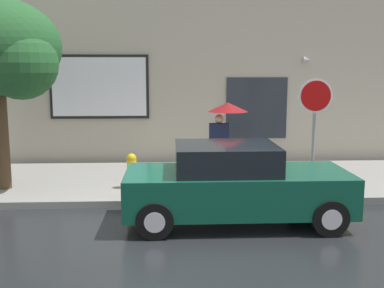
{
  "coord_description": "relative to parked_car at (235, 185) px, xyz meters",
  "views": [
    {
      "loc": [
        0.06,
        -8.26,
        2.83
      ],
      "look_at": [
        0.54,
        1.8,
        1.2
      ],
      "focal_mm": 43.28,
      "sensor_mm": 36.0,
      "label": 1
    }
  ],
  "objects": [
    {
      "name": "ground_plane",
      "position": [
        -1.24,
        0.0,
        -0.72
      ],
      "size": [
        60.0,
        60.0,
        0.0
      ],
      "primitive_type": "plane",
      "color": "black"
    },
    {
      "name": "sidewalk",
      "position": [
        -1.24,
        3.0,
        -0.65
      ],
      "size": [
        20.0,
        4.0,
        0.15
      ],
      "primitive_type": "cube",
      "color": "gray",
      "rests_on": "ground"
    },
    {
      "name": "pedestrian_with_umbrella",
      "position": [
        0.15,
        2.91,
        0.92
      ],
      "size": [
        0.98,
        0.98,
        1.88
      ],
      "color": "black",
      "rests_on": "sidewalk"
    },
    {
      "name": "stop_sign",
      "position": [
        1.99,
        1.7,
        1.19
      ],
      "size": [
        0.76,
        0.1,
        2.49
      ],
      "color": "gray",
      "rests_on": "sidewalk"
    },
    {
      "name": "parked_car",
      "position": [
        0.0,
        0.0,
        0.0
      ],
      "size": [
        4.08,
        1.8,
        1.48
      ],
      "color": "#0F4C38",
      "rests_on": "ground"
    },
    {
      "name": "building_facade",
      "position": [
        -1.25,
        5.5,
        2.77
      ],
      "size": [
        20.0,
        0.67,
        7.0
      ],
      "color": "#B2A893",
      "rests_on": "ground"
    },
    {
      "name": "fire_hydrant",
      "position": [
        -2.06,
        2.09,
        -0.18
      ],
      "size": [
        0.3,
        0.44,
        0.8
      ],
      "color": "yellow",
      "rests_on": "sidewalk"
    },
    {
      "name": "street_tree",
      "position": [
        -4.84,
        2.13,
        2.5
      ],
      "size": [
        2.84,
        2.41,
        4.23
      ],
      "color": "#4C3823",
      "rests_on": "sidewalk"
    }
  ]
}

